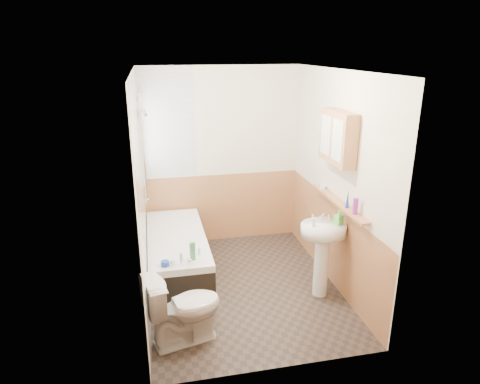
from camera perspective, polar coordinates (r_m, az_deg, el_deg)
name	(u,v)px	position (r m, az deg, el deg)	size (l,w,h in m)	color
floor	(243,287)	(5.24, 0.35, -12.52)	(2.80, 2.80, 0.00)	#2C241F
ceiling	(243,70)	(4.48, 0.42, 15.94)	(2.80, 2.80, 0.00)	white
wall_back	(221,157)	(6.04, -2.51, 4.67)	(2.20, 0.02, 2.50)	beige
wall_front	(281,242)	(3.45, 5.48, -6.61)	(2.20, 0.02, 2.50)	beige
wall_left	(140,195)	(4.61, -13.20, -0.34)	(0.02, 2.80, 2.50)	beige
wall_right	(337,181)	(5.06, 12.76, 1.39)	(0.02, 2.80, 2.50)	beige
wainscot_right	(330,241)	(5.32, 11.96, -6.36)	(0.01, 2.80, 1.00)	#B97B4B
wainscot_front	(277,320)	(3.84, 5.02, -16.62)	(2.20, 0.01, 1.00)	#B97B4B
wainscot_back	(222,207)	(6.25, -2.38, -2.07)	(2.20, 0.01, 1.00)	#B97B4B
tile_cladding_left	(142,194)	(4.61, -12.93, -0.32)	(0.01, 2.80, 2.50)	white
tile_return_back	(167,124)	(5.84, -9.65, 8.94)	(0.75, 0.01, 1.50)	white
window	(142,139)	(5.43, -12.94, 6.91)	(0.03, 0.79, 0.99)	white
bathtub	(177,254)	(5.44, -8.36, -8.17)	(0.70, 1.74, 0.67)	black
shower_riser	(144,142)	(4.93, -12.72, 6.49)	(0.11, 0.09, 1.28)	silver
toilet	(184,308)	(4.26, -7.50, -15.08)	(0.41, 0.74, 0.72)	white
sink	(322,245)	(4.90, 10.94, -6.91)	(0.51, 0.42, 0.99)	white
pine_shelf	(338,202)	(4.88, 13.00, -1.36)	(0.10, 1.29, 0.03)	#B97B4B
medicine_cabinet	(338,137)	(4.75, 12.93, 7.10)	(0.16, 0.63, 0.57)	#B97B4B
foam_can	(355,206)	(4.52, 15.14, -1.84)	(0.05, 0.05, 0.17)	purple
green_bottle	(348,199)	(4.67, 14.16, -0.88)	(0.04, 0.04, 0.20)	#19339E
black_jar	(323,187)	(5.26, 11.00, 0.67)	(0.07, 0.07, 0.05)	silver
soap_bottle	(338,221)	(4.79, 12.99, -3.84)	(0.08, 0.17, 0.08)	#59C647
clear_bottle	(314,222)	(4.68, 9.79, -4.02)	(0.04, 0.04, 0.10)	silver
blue_gel	(193,251)	(4.68, -6.35, -7.87)	(0.06, 0.04, 0.20)	#388447
cream_jar	(165,263)	(4.63, -9.95, -9.37)	(0.09, 0.09, 0.06)	#19339E
orange_bottle	(199,251)	(4.81, -5.48, -7.87)	(0.03, 0.03, 0.08)	silver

